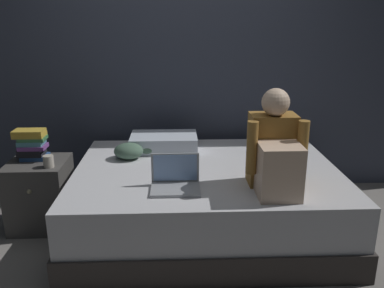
# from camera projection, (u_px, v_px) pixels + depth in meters

# --- Properties ---
(ground_plane) EXTENTS (8.00, 8.00, 0.00)m
(ground_plane) POSITION_uv_depth(u_px,v_px,m) (181.00, 250.00, 2.88)
(ground_plane) COLOR gray
(wall_back) EXTENTS (5.60, 0.10, 2.70)m
(wall_back) POSITION_uv_depth(u_px,v_px,m) (178.00, 46.00, 3.62)
(wall_back) COLOR #383D4C
(wall_back) RESTS_ON ground_plane
(bed) EXTENTS (2.00, 1.50, 0.52)m
(bed) POSITION_uv_depth(u_px,v_px,m) (206.00, 199.00, 3.10)
(bed) COLOR #332D2B
(bed) RESTS_ON ground_plane
(nightstand) EXTENTS (0.44, 0.46, 0.54)m
(nightstand) POSITION_uv_depth(u_px,v_px,m) (41.00, 194.00, 3.16)
(nightstand) COLOR #474442
(nightstand) RESTS_ON ground_plane
(person_sitting) EXTENTS (0.39, 0.44, 0.66)m
(person_sitting) POSITION_uv_depth(u_px,v_px,m) (275.00, 152.00, 2.58)
(person_sitting) COLOR olive
(person_sitting) RESTS_ON bed
(laptop) EXTENTS (0.32, 0.23, 0.22)m
(laptop) POSITION_uv_depth(u_px,v_px,m) (175.00, 180.00, 2.64)
(laptop) COLOR #9EA0A5
(laptop) RESTS_ON bed
(pillow) EXTENTS (0.56, 0.36, 0.13)m
(pillow) POSITION_uv_depth(u_px,v_px,m) (164.00, 142.00, 3.42)
(pillow) COLOR silver
(pillow) RESTS_ON bed
(book_stack) EXTENTS (0.24, 0.16, 0.24)m
(book_stack) POSITION_uv_depth(u_px,v_px,m) (32.00, 144.00, 3.09)
(book_stack) COLOR #284C84
(book_stack) RESTS_ON nightstand
(mug) EXTENTS (0.08, 0.08, 0.09)m
(mug) POSITION_uv_depth(u_px,v_px,m) (49.00, 161.00, 2.95)
(mug) COLOR #BCB2A3
(mug) RESTS_ON nightstand
(clothes_pile) EXTENTS (0.34, 0.28, 0.13)m
(clothes_pile) POSITION_uv_depth(u_px,v_px,m) (134.00, 150.00, 3.22)
(clothes_pile) COLOR #4C6B56
(clothes_pile) RESTS_ON bed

